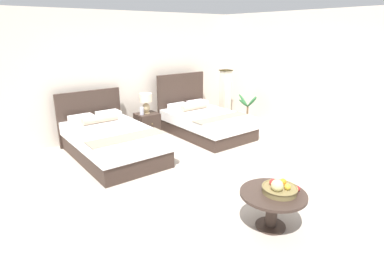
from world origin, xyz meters
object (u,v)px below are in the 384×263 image
Objects in this scene: potted_palm at (247,118)px; table_lamp at (146,101)px; nightstand at (147,125)px; loose_apple at (297,189)px; coffee_table at (273,202)px; vase at (142,111)px; floor_lamp_corner at (225,96)px; bed_near_corner at (205,122)px; fruit_bowl at (279,188)px; bed_near_window at (112,141)px.

table_lamp is at bearing 159.02° from potted_palm.
nightstand reaches higher than loose_apple.
potted_palm is (2.28, -0.87, -0.56)m from table_lamp.
vase is at bearing 85.03° from coffee_table.
floor_lamp_corner is (2.53, 4.02, 0.17)m from loose_apple.
fruit_bowl is (-1.58, -3.34, 0.23)m from bed_near_corner.
bed_near_corner is 1.41m from table_lamp.
vase is at bearing 85.74° from fruit_bowl.
bed_near_corner reaches higher than potted_palm.
loose_apple is at bearing -111.84° from bed_near_corner.
potted_palm reaches higher than fruit_bowl.
loose_apple is at bearing -25.68° from fruit_bowl.
bed_near_corner is 11.98× the size of vase.
table_lamp reaches higher than loose_apple.
coffee_table is 0.33m from loose_apple.
potted_palm is (2.50, 3.18, -0.24)m from loose_apple.
coffee_table is (0.62, -3.28, 0.04)m from bed_near_window.
floor_lamp_corner is (3.40, 0.60, 0.36)m from bed_near_window.
vase is 4.00m from loose_apple.
floor_lamp_corner is 0.93m from potted_palm.
table_lamp is at bearing 151.77° from bed_near_corner.
bed_near_corner is 1.45m from vase.
bed_near_corner is (2.25, 0.02, -0.01)m from bed_near_window.
table_lamp is (-1.15, 0.62, 0.52)m from bed_near_corner.
nightstand is at bearing 86.82° from loose_apple.
bed_near_corner is 4.96× the size of fruit_bowl.
floor_lamp_corner is (2.30, -0.04, -0.15)m from table_lamp.
floor_lamp_corner is at bearing 10.00° from bed_near_window.
nightstand is at bearing -90.00° from table_lamp.
bed_near_window reaches higher than loose_apple.
fruit_bowl is 0.23m from loose_apple.
floor_lamp_corner is at bearing 57.84° from loose_apple.
nightstand is at bearing 15.76° from vase.
bed_near_corner is 3.79× the size of nightstand.
bed_near_window is at bearing 100.79° from coffee_table.
bed_near_window is 1.16m from vase.
vase is at bearing 161.42° from potted_palm.
table_lamp is at bearing 83.06° from coffee_table.
loose_apple is 4.05m from potted_palm.
nightstand is 1.31× the size of fruit_bowl.
bed_near_window reaches higher than fruit_bowl.
coffee_table is at bearing -94.97° from vase.
bed_near_corner reaches higher than nightstand.
loose_apple is 0.08× the size of potted_palm.
nightstand is at bearing 159.46° from potted_palm.
potted_palm is (2.75, 3.04, -0.09)m from coffee_table.
loose_apple is at bearing -91.18° from vase.
loose_apple is at bearing -29.89° from coffee_table.
loose_apple is (-1.38, -3.44, 0.20)m from bed_near_corner.
nightstand is at bearing 83.74° from fruit_bowl.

